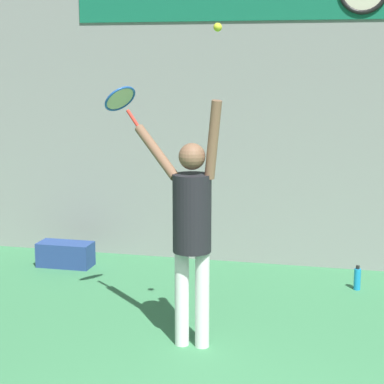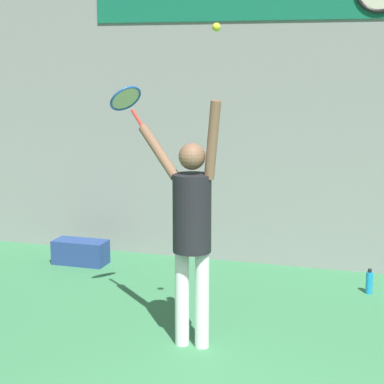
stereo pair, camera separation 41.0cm
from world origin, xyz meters
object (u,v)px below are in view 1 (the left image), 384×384
(equipment_bag, at_px, (66,254))
(water_bottle, at_px, (357,279))
(tennis_player, at_px, (191,222))
(tennis_racket, at_px, (121,100))
(tennis_ball, at_px, (218,27))

(equipment_bag, bearing_deg, water_bottle, -1.59)
(tennis_player, relative_size, tennis_racket, 5.09)
(water_bottle, bearing_deg, equipment_bag, 178.41)
(equipment_bag, bearing_deg, tennis_racket, -49.85)
(tennis_player, bearing_deg, water_bottle, 53.04)
(tennis_player, bearing_deg, equipment_bag, 135.94)
(tennis_racket, bearing_deg, equipment_bag, 130.15)
(water_bottle, relative_size, equipment_bag, 0.42)
(tennis_player, xyz_separation_m, tennis_ball, (0.25, -0.11, 1.68))
(water_bottle, height_order, equipment_bag, equipment_bag)
(tennis_player, distance_m, tennis_racket, 1.40)
(tennis_player, relative_size, tennis_ball, 31.36)
(tennis_ball, relative_size, water_bottle, 0.25)
(tennis_racket, bearing_deg, tennis_ball, -29.68)
(tennis_racket, height_order, tennis_ball, tennis_ball)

